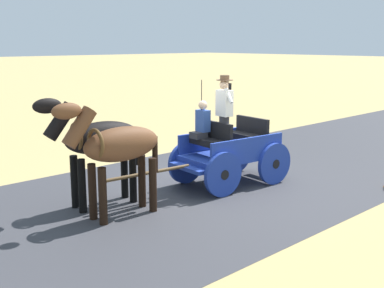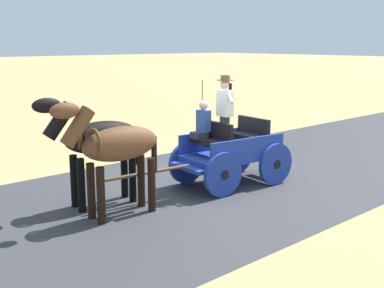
{
  "view_description": "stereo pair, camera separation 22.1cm",
  "coord_description": "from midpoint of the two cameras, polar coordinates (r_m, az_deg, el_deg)",
  "views": [
    {
      "loc": [
        -7.55,
        8.05,
        3.2
      ],
      "look_at": [
        -0.16,
        1.09,
        1.1
      ],
      "focal_mm": 46.23,
      "sensor_mm": 36.0,
      "label": 1
    },
    {
      "loc": [
        -7.7,
        7.89,
        3.2
      ],
      "look_at": [
        -0.16,
        1.09,
        1.1
      ],
      "focal_mm": 46.23,
      "sensor_mm": 36.0,
      "label": 2
    }
  ],
  "objects": [
    {
      "name": "road_surface",
      "position": [
        11.48,
        2.88,
        -4.49
      ],
      "size": [
        6.49,
        160.0,
        0.01
      ],
      "primitive_type": "cube",
      "color": "#38383D",
      "rests_on": "ground"
    },
    {
      "name": "horse_near_side",
      "position": [
        9.09,
        -9.36,
        -0.37
      ],
      "size": [
        0.64,
        2.13,
        2.21
      ],
      "color": "brown",
      "rests_on": "ground"
    },
    {
      "name": "ground_plane",
      "position": [
        11.48,
        2.88,
        -4.51
      ],
      "size": [
        200.0,
        200.0,
        0.0
      ],
      "primitive_type": "plane",
      "color": "tan"
    },
    {
      "name": "horse_off_side",
      "position": [
        9.77,
        -11.49,
        0.39
      ],
      "size": [
        0.77,
        2.15,
        2.21
      ],
      "color": "black",
      "rests_on": "ground"
    },
    {
      "name": "horse_drawn_carriage",
      "position": [
        11.19,
        3.58,
        -0.63
      ],
      "size": [
        1.65,
        4.52,
        2.5
      ],
      "color": "#1E3899",
      "rests_on": "ground"
    }
  ]
}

